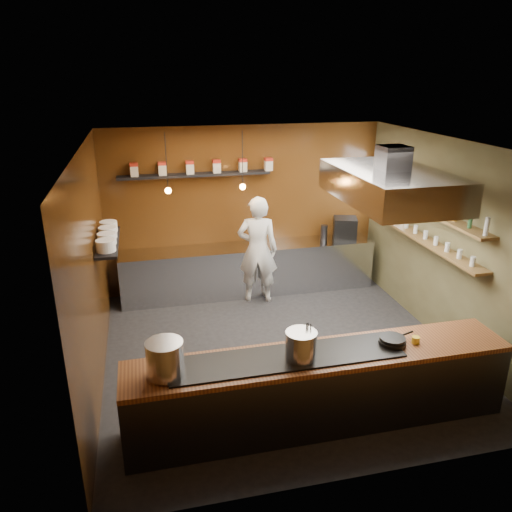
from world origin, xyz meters
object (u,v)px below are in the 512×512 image
object	(u,v)px
stockpot_large	(165,359)
stockpot_small	(301,345)
extractor_hood	(391,185)
espresso_machine	(345,229)
chef	(258,250)

from	to	relation	value
stockpot_large	stockpot_small	world-z (taller)	stockpot_large
extractor_hood	espresso_machine	distance (m)	2.95
stockpot_small	espresso_machine	xyz separation A→B (m)	(2.09, 3.81, 0.01)
espresso_machine	chef	world-z (taller)	chef
stockpot_large	chef	world-z (taller)	chef
stockpot_small	espresso_machine	size ratio (longest dim) A/B	0.83
stockpot_small	chef	bearing A→B (deg)	84.48
extractor_hood	chef	world-z (taller)	extractor_hood
extractor_hood	espresso_machine	world-z (taller)	extractor_hood
stockpot_large	chef	distance (m)	3.87
stockpot_large	chef	bearing A→B (deg)	62.60
extractor_hood	espresso_machine	size ratio (longest dim) A/B	4.80
stockpot_large	espresso_machine	size ratio (longest dim) A/B	0.93
extractor_hood	stockpot_small	bearing A→B (deg)	-141.01
stockpot_large	stockpot_small	bearing A→B (deg)	-0.91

